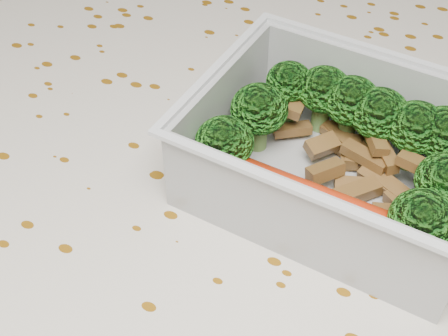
% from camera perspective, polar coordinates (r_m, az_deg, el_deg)
% --- Properties ---
extents(dining_table, '(1.40, 0.90, 0.75)m').
position_cam_1_polar(dining_table, '(0.47, 0.76, -10.09)').
color(dining_table, brown).
rests_on(dining_table, ground).
extents(tablecloth, '(1.46, 0.96, 0.19)m').
position_cam_1_polar(tablecloth, '(0.43, 0.83, -6.32)').
color(tablecloth, beige).
rests_on(tablecloth, dining_table).
extents(lunch_container, '(0.19, 0.16, 0.07)m').
position_cam_1_polar(lunch_container, '(0.40, 10.51, 0.39)').
color(lunch_container, silver).
rests_on(lunch_container, tablecloth).
extents(broccoli_florets, '(0.17, 0.12, 0.05)m').
position_cam_1_polar(broccoli_florets, '(0.41, 12.21, 3.21)').
color(broccoli_florets, '#608C3F').
rests_on(broccoli_florets, lunch_container).
extents(meat_pile, '(0.12, 0.07, 0.03)m').
position_cam_1_polar(meat_pile, '(0.42, 12.31, 0.56)').
color(meat_pile, brown).
rests_on(meat_pile, lunch_container).
extents(sausage, '(0.16, 0.03, 0.03)m').
position_cam_1_polar(sausage, '(0.37, 8.78, -3.59)').
color(sausage, red).
rests_on(sausage, lunch_container).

